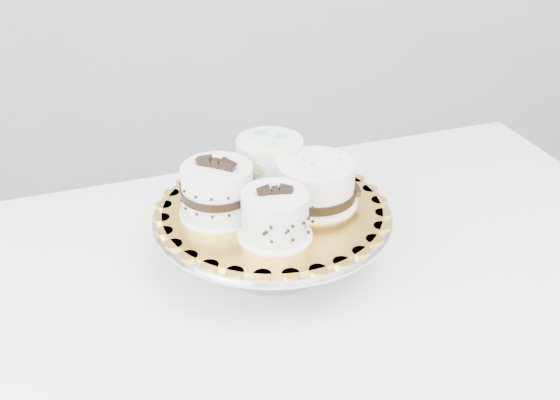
{
  "coord_description": "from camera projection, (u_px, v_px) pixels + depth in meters",
  "views": [
    {
      "loc": [
        -0.04,
        -0.6,
        1.39
      ],
      "look_at": [
        0.1,
        0.28,
        0.86
      ],
      "focal_mm": 45.0,
      "sensor_mm": 36.0,
      "label": 1
    }
  ],
  "objects": [
    {
      "name": "cake_board",
      "position": [
        272.0,
        210.0,
        1.04
      ],
      "size": [
        0.38,
        0.38,
        0.0
      ],
      "primitive_type": "cylinder",
      "rotation": [
        0.0,
        0.0,
        -0.19
      ],
      "color": "yellow",
      "rests_on": "cake_stand"
    },
    {
      "name": "cake_stand",
      "position": [
        273.0,
        228.0,
        1.05
      ],
      "size": [
        0.36,
        0.36,
        0.1
      ],
      "color": "gray",
      "rests_on": "table"
    },
    {
      "name": "cake_dots",
      "position": [
        270.0,
        162.0,
        1.08
      ],
      "size": [
        0.12,
        0.12,
        0.08
      ],
      "rotation": [
        0.0,
        0.0,
        -0.1
      ],
      "color": "white",
      "rests_on": "cake_board"
    },
    {
      "name": "cake_swirl",
      "position": [
        275.0,
        216.0,
        0.96
      ],
      "size": [
        0.1,
        0.1,
        0.08
      ],
      "rotation": [
        0.0,
        0.0,
        -0.01
      ],
      "color": "white",
      "rests_on": "cake_board"
    },
    {
      "name": "cake_ribbon",
      "position": [
        316.0,
        184.0,
        1.04
      ],
      "size": [
        0.13,
        0.13,
        0.07
      ],
      "rotation": [
        0.0,
        0.0,
        0.11
      ],
      "color": "white",
      "rests_on": "cake_board"
    },
    {
      "name": "cake_banded",
      "position": [
        218.0,
        192.0,
        1.01
      ],
      "size": [
        0.14,
        0.14,
        0.09
      ],
      "rotation": [
        0.0,
        0.0,
        -0.54
      ],
      "color": "white",
      "rests_on": "cake_board"
    },
    {
      "name": "table",
      "position": [
        309.0,
        322.0,
        1.09
      ],
      "size": [
        1.34,
        1.02,
        0.75
      ],
      "rotation": [
        0.0,
        0.0,
        0.18
      ],
      "color": "white",
      "rests_on": "floor"
    }
  ]
}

